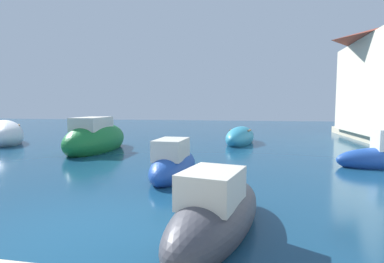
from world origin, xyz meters
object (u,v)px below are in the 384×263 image
object	(u,v)px
moored_boat_2	(217,213)
moored_boat_3	(5,135)
moored_boat_0	(240,137)
moored_boat_1	(96,139)
moored_boat_4	(173,165)

from	to	relation	value
moored_boat_2	moored_boat_3	world-z (taller)	moored_boat_3
moored_boat_0	moored_boat_3	size ratio (longest dim) A/B	0.90
moored_boat_1	moored_boat_3	distance (m)	6.91
moored_boat_0	moored_boat_3	bearing A→B (deg)	111.03
moored_boat_0	moored_boat_2	size ratio (longest dim) A/B	1.15
moored_boat_3	moored_boat_4	size ratio (longest dim) A/B	1.45
moored_boat_0	moored_boat_2	bearing A→B (deg)	-169.74
moored_boat_1	moored_boat_2	size ratio (longest dim) A/B	1.40
moored_boat_0	moored_boat_1	bearing A→B (deg)	131.24
moored_boat_1	moored_boat_3	xyz separation A→B (m)	(-6.72, 1.63, -0.07)
moored_boat_1	moored_boat_3	size ratio (longest dim) A/B	1.09
moored_boat_2	moored_boat_4	xyz separation A→B (m)	(-1.75, 3.93, 0.02)
moored_boat_4	moored_boat_3	bearing A→B (deg)	64.34
moored_boat_3	moored_boat_0	bearing A→B (deg)	57.49
moored_boat_1	moored_boat_3	world-z (taller)	moored_boat_1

